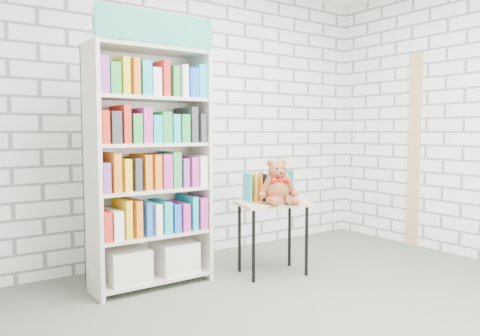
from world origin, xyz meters
TOP-DOWN VIEW (x-y plane):
  - ground at (0.00, 0.00)m, footprint 4.50×4.50m
  - room_shell at (0.00, 0.00)m, footprint 4.52×4.02m
  - bookshelf at (-0.72, 1.36)m, footprint 0.96×0.37m
  - display_table at (0.30, 1.03)m, footprint 0.68×0.54m
  - table_books at (0.32, 1.12)m, footprint 0.45×0.28m
  - teddy_bear at (0.28, 0.93)m, footprint 0.35×0.34m
  - door_trim at (2.23, 0.95)m, footprint 0.05×0.12m

SIDE VIEW (x-z plane):
  - ground at x=0.00m, z-range 0.00..0.00m
  - display_table at x=0.30m, z-range 0.23..0.87m
  - table_books at x=0.32m, z-range 0.64..0.89m
  - teddy_bear at x=0.28m, z-range 0.60..0.99m
  - bookshelf at x=-0.72m, z-range -0.10..2.06m
  - door_trim at x=2.23m, z-range 0.00..2.10m
  - room_shell at x=0.00m, z-range 0.38..3.19m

